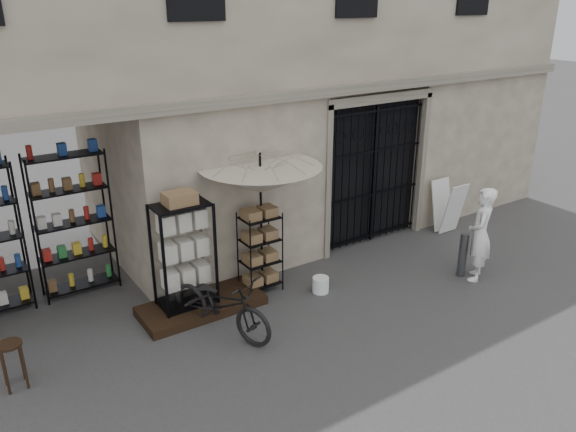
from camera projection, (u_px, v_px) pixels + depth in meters
ground at (375, 308)px, 9.24m from camera, size 80.00×80.00×0.00m
main_building at (247, 13)px, 10.72m from camera, size 14.00×4.00×9.00m
shop_recess at (35, 228)px, 8.54m from camera, size 3.00×1.70×3.00m
shop_shelving at (28, 233)px, 9.00m from camera, size 2.70×0.50×2.50m
iron_gate at (369, 171)px, 11.37m from camera, size 2.50×0.21×3.00m
step_platform at (202, 305)px, 9.17m from camera, size 2.00×0.90×0.15m
display_cabinet at (185, 260)px, 8.82m from camera, size 0.95×0.70×1.85m
wire_rack at (260, 253)px, 9.59m from camera, size 0.70×0.55×1.44m
market_umbrella at (260, 172)px, 9.21m from camera, size 2.00×2.03×2.91m
white_bucket at (321, 285)px, 9.71m from camera, size 0.37×0.37×0.27m
bicycle at (223, 332)px, 8.58m from camera, size 0.97×1.15×1.86m
wooden_stool at (13, 364)px, 7.24m from camera, size 0.34×0.34×0.67m
steel_bollard at (463, 255)px, 10.18m from camera, size 0.19×0.19×0.83m
shopkeeper at (474, 278)px, 10.25m from camera, size 1.52×1.76×0.41m
easel_sign at (448, 207)px, 12.09m from camera, size 0.53×0.61×1.11m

